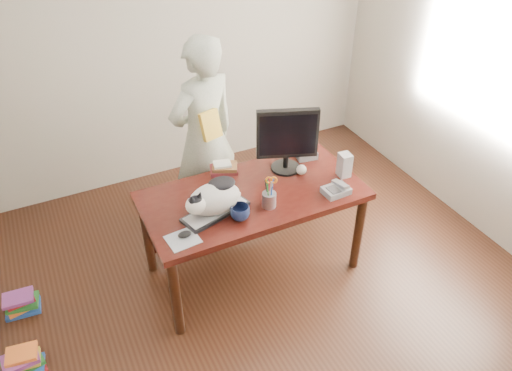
% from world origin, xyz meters
% --- Properties ---
extents(room, '(4.50, 4.50, 4.50)m').
position_xyz_m(room, '(0.00, 0.00, 1.35)').
color(room, black).
rests_on(room, ground).
extents(desk, '(1.60, 0.80, 0.75)m').
position_xyz_m(desk, '(0.00, 0.68, 0.60)').
color(desk, black).
rests_on(desk, ground).
extents(keyboard, '(0.51, 0.31, 0.03)m').
position_xyz_m(keyboard, '(-0.33, 0.51, 0.76)').
color(keyboard, black).
rests_on(keyboard, desk).
extents(cat, '(0.46, 0.32, 0.27)m').
position_xyz_m(cat, '(-0.34, 0.50, 0.89)').
color(cat, white).
rests_on(cat, keyboard).
extents(monitor, '(0.45, 0.29, 0.52)m').
position_xyz_m(monitor, '(0.36, 0.75, 1.04)').
color(monitor, black).
rests_on(monitor, desk).
extents(pen_cup, '(0.13, 0.13, 0.25)m').
position_xyz_m(pen_cup, '(0.04, 0.42, 0.82)').
color(pen_cup, '#9C9CA2').
rests_on(pen_cup, desk).
extents(mousepad, '(0.22, 0.20, 0.00)m').
position_xyz_m(mousepad, '(-0.62, 0.35, 0.75)').
color(mousepad, '#ACAFB8').
rests_on(mousepad, desk).
extents(mouse, '(0.10, 0.07, 0.04)m').
position_xyz_m(mouse, '(-0.60, 0.37, 0.77)').
color(mouse, black).
rests_on(mouse, mousepad).
extents(coffee_mug, '(0.18, 0.18, 0.10)m').
position_xyz_m(coffee_mug, '(-0.20, 0.38, 0.80)').
color(coffee_mug, black).
rests_on(coffee_mug, desk).
extents(phone, '(0.19, 0.16, 0.09)m').
position_xyz_m(phone, '(0.54, 0.34, 0.78)').
color(phone, slate).
rests_on(phone, desk).
extents(speaker, '(0.09, 0.10, 0.19)m').
position_xyz_m(speaker, '(0.72, 0.50, 0.84)').
color(speaker, '#97979A').
rests_on(speaker, desk).
extents(baseball, '(0.08, 0.08, 0.08)m').
position_xyz_m(baseball, '(0.44, 0.66, 0.79)').
color(baseball, beige).
rests_on(baseball, desk).
extents(book_stack, '(0.24, 0.21, 0.08)m').
position_xyz_m(book_stack, '(-0.08, 0.95, 0.78)').
color(book_stack, '#4E141B').
rests_on(book_stack, desk).
extents(calculator, '(0.19, 0.24, 0.06)m').
position_xyz_m(calculator, '(0.60, 0.89, 0.78)').
color(calculator, slate).
rests_on(calculator, desk).
extents(person, '(0.71, 0.56, 1.70)m').
position_xyz_m(person, '(-0.09, 1.33, 0.85)').
color(person, silver).
rests_on(person, ground).
extents(held_book, '(0.18, 0.14, 0.22)m').
position_xyz_m(held_book, '(-0.09, 1.16, 1.05)').
color(held_book, gold).
rests_on(held_book, person).
extents(book_pile_a, '(0.27, 0.22, 0.18)m').
position_xyz_m(book_pile_a, '(-1.75, 0.40, 0.09)').
color(book_pile_a, maroon).
rests_on(book_pile_a, ground).
extents(book_pile_b, '(0.26, 0.20, 0.15)m').
position_xyz_m(book_pile_b, '(-1.72, 0.95, 0.07)').
color(book_pile_b, '#1C48A9').
rests_on(book_pile_b, ground).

